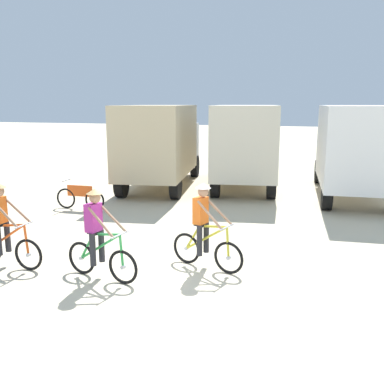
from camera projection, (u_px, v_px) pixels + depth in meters
ground_plane at (165, 277)px, 8.68m from camera, size 120.00×120.00×0.00m
box_truck_tan_camper at (161, 142)px, 17.74m from camera, size 3.25×7.01×3.35m
box_truck_cream_rv at (245, 142)px, 17.76m from camera, size 3.29×7.01×3.35m
box_truck_avon_van at (354, 147)px, 15.77m from camera, size 2.75×6.87×3.35m
cyclist_orange_shirt at (4, 229)px, 9.06m from camera, size 1.73×0.52×1.82m
cyclist_cowboy_hat at (98, 237)px, 8.47m from camera, size 1.70×0.57×1.82m
cyclist_near_camera at (205, 229)px, 9.02m from camera, size 1.66×0.70×1.82m
bicycle_spare at (80, 198)px, 14.15m from camera, size 1.73×0.50×0.97m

